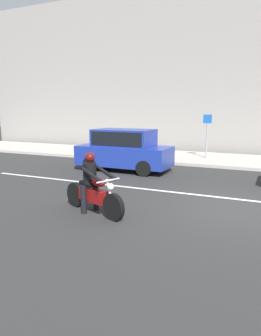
# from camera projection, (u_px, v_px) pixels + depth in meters

# --- Properties ---
(ground_plane) EXTENTS (80.00, 80.00, 0.00)m
(ground_plane) POSITION_uv_depth(u_px,v_px,m) (242.00, 209.00, 8.47)
(ground_plane) COLOR #2A2A2A
(sidewalk_slab) EXTENTS (40.00, 4.40, 0.14)m
(sidewalk_slab) POSITION_uv_depth(u_px,v_px,m) (258.00, 162.00, 15.60)
(sidewalk_slab) COLOR #A8A399
(sidewalk_slab) RESTS_ON ground_plane
(lane_marking_stripe) EXTENTS (18.00, 0.14, 0.01)m
(lane_marking_stripe) POSITION_uv_depth(u_px,v_px,m) (221.00, 197.00, 9.55)
(lane_marking_stripe) COLOR silver
(lane_marking_stripe) RESTS_ON ground_plane
(motorcycle_with_rider_black_leather) EXTENTS (2.13, 1.01, 1.57)m
(motorcycle_with_rider_black_leather) POSITION_uv_depth(u_px,v_px,m) (93.00, 189.00, 8.02)
(motorcycle_with_rider_black_leather) COLOR black
(motorcycle_with_rider_black_leather) RESTS_ON ground_plane
(parked_hatchback_cobalt_blue) EXTENTS (4.04, 1.76, 1.80)m
(parked_hatchback_cobalt_blue) POSITION_uv_depth(u_px,v_px,m) (124.00, 149.00, 13.65)
(parked_hatchback_cobalt_blue) COLOR navy
(parked_hatchback_cobalt_blue) RESTS_ON ground_plane
(street_sign_post) EXTENTS (0.44, 0.08, 2.27)m
(street_sign_post) POSITION_uv_depth(u_px,v_px,m) (207.00, 131.00, 16.29)
(street_sign_post) COLOR gray
(street_sign_post) RESTS_ON sidewalk_slab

